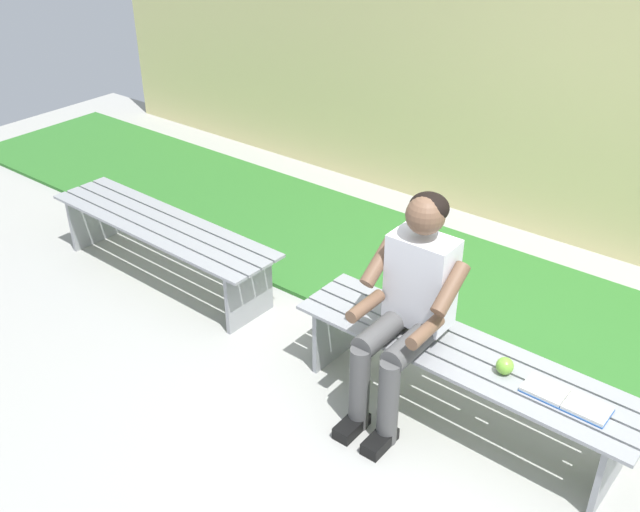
# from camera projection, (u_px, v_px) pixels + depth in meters

# --- Properties ---
(ground_plane) EXTENTS (10.00, 7.00, 0.04)m
(ground_plane) POSITION_uv_depth(u_px,v_px,m) (172.00, 427.00, 3.88)
(ground_plane) COLOR #9E9E99
(grass_strip) EXTENTS (9.00, 1.49, 0.03)m
(grass_strip) POSITION_uv_depth(u_px,v_px,m) (389.00, 264.00, 5.31)
(grass_strip) COLOR #2D6B28
(grass_strip) RESTS_ON ground
(brick_wall) EXTENTS (9.50, 0.24, 2.94)m
(brick_wall) POSITION_uv_depth(u_px,v_px,m) (576.00, 46.00, 5.07)
(brick_wall) COLOR #D1C684
(brick_wall) RESTS_ON ground
(bench_near) EXTENTS (1.91, 0.49, 0.44)m
(bench_near) POSITION_uv_depth(u_px,v_px,m) (460.00, 367.00, 3.76)
(bench_near) COLOR gray
(bench_near) RESTS_ON ground
(bench_far) EXTENTS (1.92, 0.49, 0.44)m
(bench_far) POSITION_uv_depth(u_px,v_px,m) (162.00, 235.00, 5.00)
(bench_far) COLOR gray
(bench_far) RESTS_ON ground
(person_seated) EXTENTS (0.50, 0.69, 1.24)m
(person_seated) POSITION_uv_depth(u_px,v_px,m) (408.00, 303.00, 3.67)
(person_seated) COLOR silver
(person_seated) RESTS_ON ground
(apple) EXTENTS (0.09, 0.09, 0.09)m
(apple) POSITION_uv_depth(u_px,v_px,m) (505.00, 366.00, 3.54)
(apple) COLOR #72B738
(apple) RESTS_ON bench_near
(book_open) EXTENTS (0.42, 0.17, 0.02)m
(book_open) POSITION_uv_depth(u_px,v_px,m) (566.00, 399.00, 3.38)
(book_open) COLOR white
(book_open) RESTS_ON bench_near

